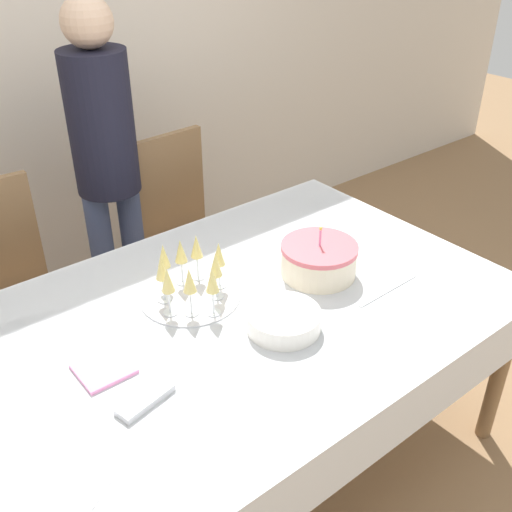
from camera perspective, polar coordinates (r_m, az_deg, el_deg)
ground_plane at (r=2.48m, az=-2.67°, el=-19.14°), size 12.00×12.00×0.00m
wall_back at (r=3.09m, az=-22.33°, el=18.69°), size 8.00×0.05×2.70m
dining_table at (r=2.04m, az=-3.10°, el=-7.92°), size 1.97×1.22×0.72m
dining_chair_far_left at (r=2.67m, az=-22.71°, el=-2.86°), size 0.44×0.44×0.95m
dining_chair_far_right at (r=2.94m, az=-6.89°, el=2.90°), size 0.45×0.45×0.95m
birthday_cake at (r=2.16m, az=6.00°, el=-0.34°), size 0.28×0.28×0.19m
champagne_tray at (r=2.02m, az=-6.32°, el=-1.86°), size 0.35×0.35×0.18m
plate_stack_main at (r=1.91m, az=2.64°, el=-6.11°), size 0.24×0.24×0.06m
cake_knife at (r=2.14m, az=12.47°, el=-3.18°), size 0.30×0.02×0.00m
fork_pile at (r=1.70m, az=-10.51°, el=-13.29°), size 0.18×0.09×0.02m
napkin_pile at (r=1.82m, az=-14.30°, el=-10.34°), size 0.15×0.15×0.01m
person_standing at (r=2.71m, az=-14.20°, el=9.71°), size 0.28×0.28×1.59m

